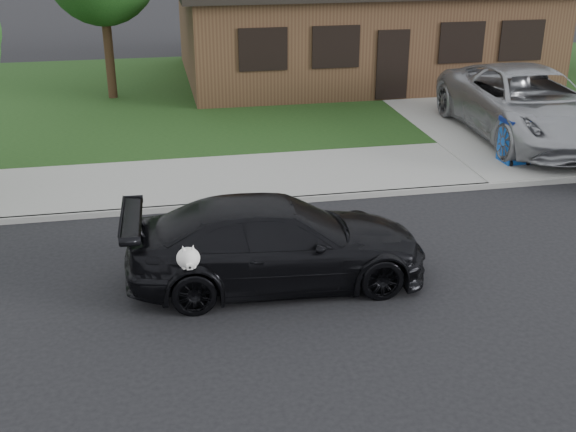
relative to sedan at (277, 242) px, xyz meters
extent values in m
plane|color=black|center=(1.55, -0.18, -0.70)|extent=(120.00, 120.00, 0.00)
cube|color=gray|center=(1.55, 4.82, -0.64)|extent=(60.00, 3.00, 0.12)
cube|color=gray|center=(1.55, 3.32, -0.64)|extent=(60.00, 0.12, 0.12)
cube|color=#193814|center=(1.55, 12.82, -0.64)|extent=(60.00, 13.00, 0.13)
cube|color=gray|center=(7.55, 9.82, -0.63)|extent=(4.50, 13.00, 0.14)
imported|color=black|center=(0.01, 0.00, 0.00)|extent=(4.88, 2.10, 1.40)
ellipsoid|color=white|center=(-1.45, -0.83, 0.26)|extent=(0.34, 0.40, 0.30)
sphere|color=white|center=(-1.45, -1.06, 0.36)|extent=(0.26, 0.26, 0.26)
cube|color=white|center=(-1.45, -1.18, 0.32)|extent=(0.09, 0.12, 0.08)
sphere|color=black|center=(-1.45, -1.24, 0.32)|extent=(0.04, 0.04, 0.04)
cone|color=white|center=(-1.51, -1.01, 0.50)|extent=(0.11, 0.11, 0.14)
cone|color=white|center=(-1.38, -1.01, 0.50)|extent=(0.11, 0.11, 0.14)
imported|color=#A0A2A7|center=(7.68, 6.31, 0.32)|extent=(3.13, 6.41, 1.76)
cube|color=#0E419B|center=(6.48, 4.54, -0.10)|extent=(0.61, 0.61, 0.96)
cube|color=#071657|center=(6.48, 4.54, 0.43)|extent=(0.67, 0.67, 0.11)
cylinder|color=black|center=(6.27, 4.25, -0.51)|extent=(0.06, 0.15, 0.15)
cylinder|color=black|center=(6.69, 4.25, -0.51)|extent=(0.06, 0.15, 0.15)
cube|color=#422B1C|center=(5.55, 14.82, 0.93)|extent=(12.00, 8.00, 3.00)
cube|color=black|center=(5.55, 10.79, 0.53)|extent=(1.00, 0.06, 2.10)
cube|color=black|center=(1.55, 10.79, 1.13)|extent=(1.30, 0.05, 1.10)
cube|color=black|center=(3.75, 10.79, 1.13)|extent=(1.30, 0.05, 1.10)
cube|color=black|center=(7.75, 10.79, 1.13)|extent=(1.30, 0.05, 1.10)
cube|color=black|center=(9.75, 10.79, 1.13)|extent=(1.30, 0.05, 1.10)
cylinder|color=#332114|center=(-2.95, 12.82, 0.67)|extent=(0.28, 0.28, 2.48)
cylinder|color=#332114|center=(13.55, 14.32, 0.44)|extent=(0.28, 0.28, 2.03)
camera|label=1|loc=(-1.82, -10.29, 4.91)|focal=45.00mm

